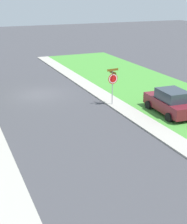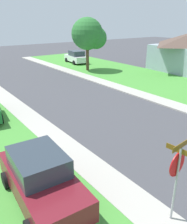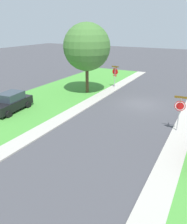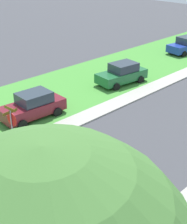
% 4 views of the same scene
% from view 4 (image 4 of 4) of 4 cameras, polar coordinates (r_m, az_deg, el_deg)
% --- Properties ---
extents(sidewalk_west, '(1.40, 56.00, 0.10)m').
position_cam_4_polar(sidewalk_west, '(23.38, 1.17, 0.29)').
color(sidewalk_west, '#ADA89E').
rests_on(sidewalk_west, ground).
extents(lawn_west, '(8.00, 56.00, 0.08)m').
position_cam_4_polar(lawn_west, '(26.58, -6.14, 3.39)').
color(lawn_west, '#479338').
rests_on(lawn_west, ground).
extents(stop_sign_far_corner, '(0.92, 0.92, 2.77)m').
position_cam_4_polar(stop_sign_far_corner, '(18.34, -13.63, -1.71)').
color(stop_sign_far_corner, '#9E9EA3').
rests_on(stop_sign_far_corner, ground).
extents(car_blue_across_road, '(2.50, 4.52, 1.76)m').
position_cam_4_polar(car_blue_across_road, '(37.90, 15.43, 10.83)').
color(car_blue_across_road, '#1E389E').
rests_on(car_blue_across_road, ground).
extents(car_green_far_down_street, '(2.45, 4.50, 1.76)m').
position_cam_4_polar(car_green_far_down_street, '(28.00, 4.83, 6.46)').
color(car_green_far_down_street, '#1E6033').
rests_on(car_green_far_down_street, ground).
extents(car_maroon_near_corner, '(2.22, 4.39, 1.76)m').
position_cam_4_polar(car_maroon_near_corner, '(22.46, -10.20, 1.06)').
color(car_maroon_near_corner, maroon).
rests_on(car_maroon_near_corner, ground).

